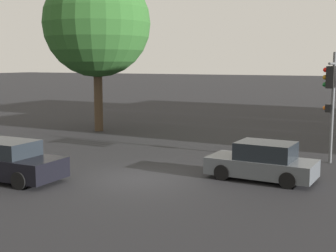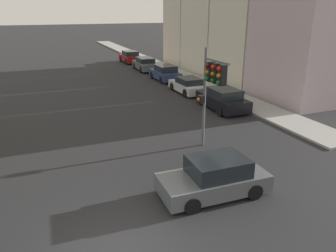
# 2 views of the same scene
# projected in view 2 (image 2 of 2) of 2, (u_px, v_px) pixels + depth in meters

# --- Properties ---
(sidewalk_strip) EXTENTS (2.51, 60.00, 0.12)m
(sidewalk_strip) POSITION_uv_depth(u_px,v_px,m) (150.00, 62.00, 42.58)
(sidewalk_strip) COLOR gray
(sidewalk_strip) RESTS_ON ground_plane
(rowhouse_backdrop) EXTENTS (8.20, 24.49, 13.00)m
(rowhouse_backdrop) POSITION_uv_depth(u_px,v_px,m) (243.00, 16.00, 31.65)
(rowhouse_backdrop) COLOR #B29EA8
(rowhouse_backdrop) RESTS_ON ground_plane
(traffic_signal) EXTENTS (0.62, 2.07, 4.89)m
(traffic_signal) POSITION_uv_depth(u_px,v_px,m) (212.00, 81.00, 14.95)
(traffic_signal) COLOR #515456
(traffic_signal) RESTS_ON ground_plane
(crossing_car_0) EXTENTS (4.08, 2.00, 1.45)m
(crossing_car_0) POSITION_uv_depth(u_px,v_px,m) (214.00, 178.00, 12.10)
(crossing_car_0) COLOR #4C5156
(crossing_car_0) RESTS_ON ground_plane
(parked_car_0) EXTENTS (2.10, 4.39, 1.48)m
(parked_car_0) POSITION_uv_depth(u_px,v_px,m) (223.00, 99.00, 22.48)
(parked_car_0) COLOR black
(parked_car_0) RESTS_ON ground_plane
(parked_car_1) EXTENTS (2.02, 4.09, 1.27)m
(parked_car_1) POSITION_uv_depth(u_px,v_px,m) (189.00, 85.00, 26.91)
(parked_car_1) COLOR #B7B7BC
(parked_car_1) RESTS_ON ground_plane
(parked_car_2) EXTENTS (2.01, 4.09, 1.46)m
(parked_car_2) POSITION_uv_depth(u_px,v_px,m) (165.00, 73.00, 31.64)
(parked_car_2) COLOR navy
(parked_car_2) RESTS_ON ground_plane
(parked_car_3) EXTENTS (2.04, 4.65, 1.44)m
(parked_car_3) POSITION_uv_depth(u_px,v_px,m) (145.00, 64.00, 36.74)
(parked_car_3) COLOR #4C5156
(parked_car_3) RESTS_ON ground_plane
(parked_car_4) EXTENTS (2.02, 4.12, 1.48)m
(parked_car_4) POSITION_uv_depth(u_px,v_px,m) (130.00, 57.00, 42.02)
(parked_car_4) COLOR maroon
(parked_car_4) RESTS_ON ground_plane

